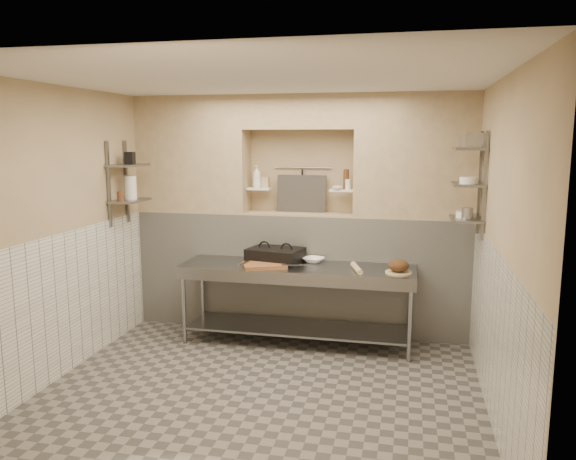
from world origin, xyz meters
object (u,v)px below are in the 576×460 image
(panini_press, at_px, (275,255))
(bottle_soap, at_px, (257,176))
(mixing_bowl, at_px, (314,260))
(bowl_alcove, at_px, (337,188))
(bread_loaf, at_px, (399,266))
(jug_left, at_px, (131,188))
(cutting_board, at_px, (265,265))
(rolling_pin, at_px, (357,268))
(prep_table, at_px, (297,289))

(panini_press, height_order, bottle_soap, bottle_soap)
(mixing_bowl, relative_size, bowl_alcove, 1.90)
(bread_loaf, height_order, jug_left, jug_left)
(cutting_board, relative_size, mixing_bowl, 2.00)
(rolling_pin, bearing_deg, mixing_bowl, 148.91)
(prep_table, relative_size, cutting_board, 5.60)
(cutting_board, height_order, jug_left, jug_left)
(bottle_soap, bearing_deg, jug_left, -152.92)
(panini_press, height_order, jug_left, jug_left)
(prep_table, height_order, rolling_pin, rolling_pin)
(mixing_bowl, distance_m, rolling_pin, 0.61)
(bottle_soap, bearing_deg, panini_press, -52.35)
(bottle_soap, bearing_deg, rolling_pin, -27.39)
(bottle_soap, height_order, jug_left, bottle_soap)
(cutting_board, xyz_separation_m, rolling_pin, (1.01, 0.04, 0.01))
(panini_press, bearing_deg, prep_table, -15.52)
(bread_loaf, bearing_deg, bottle_soap, 158.70)
(bowl_alcove, bearing_deg, rolling_pin, -63.94)
(panini_press, distance_m, bread_loaf, 1.41)
(panini_press, distance_m, jug_left, 1.83)
(prep_table, bearing_deg, bowl_alcove, 54.26)
(rolling_pin, bearing_deg, bread_loaf, -1.07)
(bread_loaf, relative_size, bowl_alcove, 1.79)
(mixing_bowl, height_order, bottle_soap, bottle_soap)
(panini_press, xyz_separation_m, bread_loaf, (1.39, -0.24, 0.00))
(bottle_soap, bearing_deg, mixing_bowl, -24.71)
(mixing_bowl, xyz_separation_m, jug_left, (-2.07, -0.32, 0.82))
(bowl_alcove, height_order, jug_left, jug_left)
(cutting_board, distance_m, bowl_alcove, 1.25)
(rolling_pin, bearing_deg, bowl_alcove, 116.06)
(rolling_pin, relative_size, jug_left, 1.50)
(prep_table, xyz_separation_m, bottle_soap, (-0.61, 0.57, 1.20))
(cutting_board, xyz_separation_m, mixing_bowl, (0.49, 0.35, 0.01))
(mixing_bowl, bearing_deg, bottle_soap, 155.29)
(panini_press, relative_size, bowl_alcove, 5.46)
(cutting_board, xyz_separation_m, bowl_alcove, (0.71, 0.64, 0.81))
(bottle_soap, distance_m, bowl_alcove, 0.99)
(jug_left, bearing_deg, prep_table, 2.87)
(panini_press, height_order, bread_loaf, panini_press)
(jug_left, bearing_deg, mixing_bowl, 8.79)
(cutting_board, bearing_deg, rolling_pin, 2.14)
(rolling_pin, bearing_deg, prep_table, 172.42)
(bottle_soap, xyz_separation_m, jug_left, (-1.31, -0.67, -0.10))
(bread_loaf, height_order, bottle_soap, bottle_soap)
(rolling_pin, bearing_deg, panini_press, 166.13)
(jug_left, bearing_deg, bread_loaf, -0.01)
(panini_press, height_order, mixing_bowl, panini_press)
(rolling_pin, bearing_deg, cutting_board, -177.86)
(bottle_soap, bearing_deg, prep_table, -43.15)
(prep_table, bearing_deg, cutting_board, -159.58)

